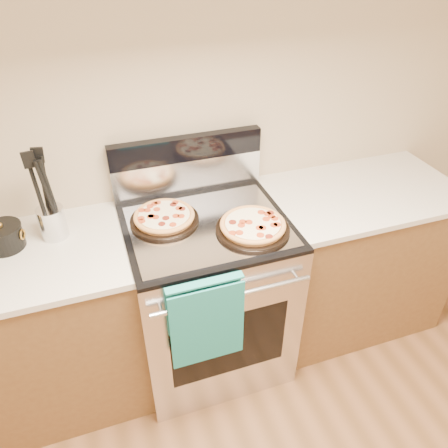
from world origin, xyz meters
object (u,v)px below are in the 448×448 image
object	(u,v)px
saucepan	(4,238)
pepperoni_pizza_back	(164,217)
utensil_crock	(53,222)
pepperoni_pizza_front	(253,226)
range_body	(208,296)

from	to	relation	value
saucepan	pepperoni_pizza_back	bearing A→B (deg)	-4.44
pepperoni_pizza_back	utensil_crock	size ratio (longest dim) A/B	2.16
pepperoni_pizza_front	pepperoni_pizza_back	bearing A→B (deg)	151.06
range_body	pepperoni_pizza_back	size ratio (longest dim) A/B	2.87
pepperoni_pizza_back	utensil_crock	world-z (taller)	utensil_crock
utensil_crock	pepperoni_pizza_front	bearing A→B (deg)	-17.64
pepperoni_pizza_back	utensil_crock	xyz separation A→B (m)	(-0.48, 0.07, 0.04)
range_body	utensil_crock	bearing A→B (deg)	168.24
pepperoni_pizza_back	saucepan	world-z (taller)	saucepan
utensil_crock	saucepan	world-z (taller)	utensil_crock
pepperoni_pizza_back	saucepan	size ratio (longest dim) A/B	1.96
range_body	saucepan	world-z (taller)	saucepan
pepperoni_pizza_back	pepperoni_pizza_front	bearing A→B (deg)	-28.94
range_body	utensil_crock	world-z (taller)	utensil_crock
utensil_crock	range_body	bearing A→B (deg)	-11.76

